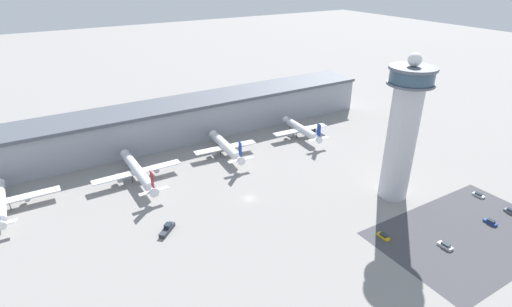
{
  "coord_description": "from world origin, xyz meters",
  "views": [
    {
      "loc": [
        -66.14,
        -115.38,
        83.39
      ],
      "look_at": [
        14.27,
        18.8,
        8.15
      ],
      "focal_mm": 28.0,
      "sensor_mm": 36.0,
      "label": 1
    }
  ],
  "objects": [
    {
      "name": "car_maroon_suv",
      "position": [
        39.53,
        -58.29,
        0.6
      ],
      "size": [
        2.07,
        4.84,
        1.53
      ],
      "color": "black",
      "rests_on": "ground"
    },
    {
      "name": "airplane_gate_alpha",
      "position": [
        -82.81,
        38.75,
        4.07
      ],
      "size": [
        40.24,
        34.17,
        11.65
      ],
      "color": "white",
      "rests_on": "ground"
    },
    {
      "name": "car_blue_compact",
      "position": [
        77.44,
        -58.26,
        0.61
      ],
      "size": [
        1.8,
        4.67,
        1.58
      ],
      "color": "black",
      "rests_on": "ground"
    },
    {
      "name": "car_yellow_taxi",
      "position": [
        78.32,
        -45.12,
        0.53
      ],
      "size": [
        1.91,
        4.48,
        1.37
      ],
      "color": "black",
      "rests_on": "ground"
    },
    {
      "name": "service_truck_catering",
      "position": [
        -34.84,
        -4.08,
        0.94
      ],
      "size": [
        7.36,
        7.12,
        2.72
      ],
      "color": "black",
      "rests_on": "ground"
    },
    {
      "name": "ground_plane",
      "position": [
        0.0,
        0.0,
        0.0
      ],
      "size": [
        1000.0,
        1000.0,
        0.0
      ],
      "primitive_type": "plane",
      "color": "gray"
    },
    {
      "name": "terminal_building",
      "position": [
        0.0,
        70.0,
        9.82
      ],
      "size": [
        214.92,
        25.0,
        19.45
      ],
      "color": "#9399A3",
      "rests_on": "ground"
    },
    {
      "name": "car_silver_sedan",
      "position": [
        26.08,
        -44.52,
        0.61
      ],
      "size": [
        1.81,
        4.6,
        1.57
      ],
      "color": "black",
      "rests_on": "ground"
    },
    {
      "name": "parking_lot_surface",
      "position": [
        52.2,
        -58.04,
        0.0
      ],
      "size": [
        64.0,
        40.0,
        0.01
      ],
      "primitive_type": "cube",
      "color": "#424247",
      "rests_on": "ground"
    },
    {
      "name": "airplane_gate_bravo",
      "position": [
        -33.0,
        35.63,
        4.55
      ],
      "size": [
        37.22,
        40.68,
        13.23
      ],
      "color": "silver",
      "rests_on": "ground"
    },
    {
      "name": "airplane_gate_delta",
      "position": [
        53.56,
        38.24,
        4.5
      ],
      "size": [
        31.28,
        32.76,
        12.79
      ],
      "color": "silver",
      "rests_on": "ground"
    },
    {
      "name": "airplane_gate_charlie",
      "position": [
        9.72,
        38.77,
        4.56
      ],
      "size": [
        30.61,
        35.06,
        13.54
      ],
      "color": "white",
      "rests_on": "ground"
    },
    {
      "name": "service_truck_fuel",
      "position": [
        61.03,
        37.29,
        1.03
      ],
      "size": [
        6.91,
        6.71,
        2.95
      ],
      "color": "black",
      "rests_on": "ground"
    },
    {
      "name": "control_tower",
      "position": [
        49.59,
        -26.93,
        28.67
      ],
      "size": [
        16.51,
        16.51,
        55.97
      ],
      "color": "#BCBCC1",
      "rests_on": "ground"
    },
    {
      "name": "car_navy_sedan",
      "position": [
        64.61,
        -58.2,
        0.6
      ],
      "size": [
        1.71,
        4.46,
        1.53
      ],
      "color": "black",
      "rests_on": "ground"
    }
  ]
}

